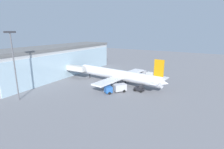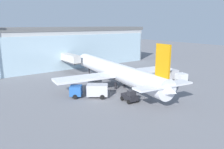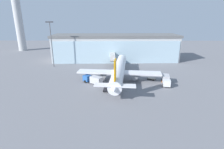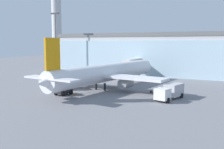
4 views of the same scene
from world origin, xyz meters
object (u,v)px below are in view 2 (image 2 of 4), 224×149
airplane (115,71)px  baggage_cart (151,77)px  catering_truck (90,90)px  safety_cone_wingtip (166,78)px  pushback_tug (130,97)px  safety_cone_nose (133,96)px  jet_bridge (68,58)px  fuel_truck (174,75)px

airplane → baggage_cart: size_ratio=12.10×
catering_truck → safety_cone_wingtip: 23.43m
pushback_tug → safety_cone_nose: 2.54m
jet_bridge → catering_truck: bearing=164.7°
airplane → safety_cone_wingtip: size_ratio=70.81×
catering_truck → fuel_truck: same height
catering_truck → pushback_tug: size_ratio=2.16×
catering_truck → safety_cone_wingtip: bearing=-140.5°
safety_cone_wingtip → fuel_truck: bearing=-65.0°
catering_truck → fuel_truck: bearing=-144.6°
fuel_truck → baggage_cart: (-3.88, 4.27, -0.97)m
catering_truck → pushback_tug: catering_truck is taller
pushback_tug → safety_cone_wingtip: size_ratio=6.07×
airplane → pushback_tug: (-3.88, -10.03, -2.50)m
jet_bridge → baggage_cart: bearing=-146.6°
catering_truck → safety_cone_nose: catering_truck is taller
airplane → fuel_truck: (15.44, -4.08, -2.00)m
airplane → pushback_tug: bearing=164.7°
pushback_tug → baggage_cart: bearing=-51.6°
catering_truck → safety_cone_nose: size_ratio=13.09×
catering_truck → fuel_truck: size_ratio=0.95×
airplane → catering_truck: size_ratio=5.41×
safety_cone_wingtip → catering_truck: bearing=-176.5°
safety_cone_nose → catering_truck: bearing=144.9°
fuel_truck → safety_cone_nose: size_ratio=13.81×
jet_bridge → catering_truck: (-6.35, -24.54, -2.63)m
fuel_truck → baggage_cart: bearing=-126.2°
jet_bridge → airplane: bearing=-174.3°
fuel_truck → jet_bridge: bearing=-132.7°
jet_bridge → fuel_truck: bearing=-145.1°
jet_bridge → safety_cone_nose: 29.60m
pushback_tug → safety_cone_nose: (2.01, 1.38, -0.70)m
catering_truck → baggage_cart: bearing=-132.8°
fuel_truck → baggage_cart: size_ratio=2.36×
jet_bridge → baggage_cart: (13.92, -20.51, -3.60)m
fuel_truck → safety_cone_wingtip: 2.21m
safety_cone_wingtip → airplane: bearing=170.7°
baggage_cart → safety_cone_nose: size_ratio=5.85×
catering_truck → fuel_truck: (24.14, -0.24, 0.00)m
catering_truck → baggage_cart: (20.26, 4.03, -0.97)m
baggage_cart → safety_cone_wingtip: size_ratio=5.85×
fuel_truck → safety_cone_wingtip: bearing=-143.5°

